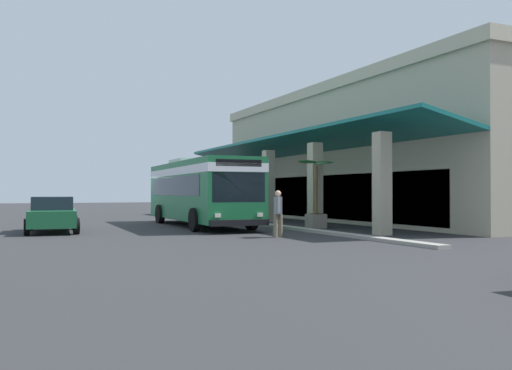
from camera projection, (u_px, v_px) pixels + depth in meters
The scene contains 7 objects.
ground at pixel (284, 219), 34.39m from camera, with size 120.00×120.00×0.00m, color #2D2D30.
curb_strip at pixel (241, 222), 30.00m from camera, with size 30.73×0.50×0.12m, color #9E998E.
plaza_building at pixel (386, 155), 33.97m from camera, with size 25.91×13.62×7.84m.
transit_bus at pixel (199, 188), 27.05m from camera, with size 11.28×3.06×3.34m.
parked_sedan_green at pixel (52, 214), 22.90m from camera, with size 4.53×2.25×1.47m.
pedestrian at pixel (278, 211), 20.27m from camera, with size 0.64×0.42×1.72m.
potted_palm at pixel (316, 210), 25.48m from camera, with size 1.61×2.01×3.15m.
Camera 1 is at (30.70, -7.65, 1.65)m, focal length 38.81 mm.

